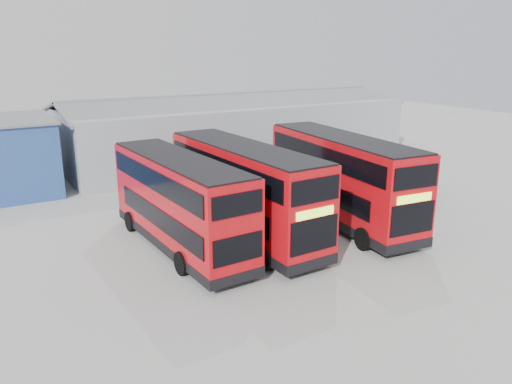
# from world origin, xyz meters

# --- Properties ---
(ground_plane) EXTENTS (120.00, 120.00, 0.00)m
(ground_plane) POSITION_xyz_m (0.00, 0.00, 0.00)
(ground_plane) COLOR #969691
(ground_plane) RESTS_ON ground
(maintenance_shed) EXTENTS (30.50, 12.00, 5.89)m
(maintenance_shed) POSITION_xyz_m (8.00, 20.00, 2.60)
(maintenance_shed) COLOR #969BA4
(maintenance_shed) RESTS_ON ground
(double_decker_left) EXTENTS (3.16, 11.20, 4.69)m
(double_decker_left) POSITION_xyz_m (-4.72, 2.08, 2.33)
(double_decker_left) COLOR #BD0A11
(double_decker_left) RESTS_ON ground
(double_decker_centre) EXTENTS (3.22, 11.82, 4.96)m
(double_decker_centre) POSITION_xyz_m (-1.22, 1.84, 2.47)
(double_decker_centre) COLOR #BD0A11
(double_decker_centre) RESTS_ON ground
(double_decker_right) EXTENTS (4.06, 12.05, 5.00)m
(double_decker_right) POSITION_xyz_m (4.76, 1.14, 2.49)
(double_decker_right) COLOR #BD0A11
(double_decker_right) RESTS_ON ground
(single_decker_blue) EXTENTS (3.88, 10.59, 2.81)m
(single_decker_blue) POSITION_xyz_m (11.22, 6.48, 1.40)
(single_decker_blue) COLOR black
(single_decker_blue) RESTS_ON ground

